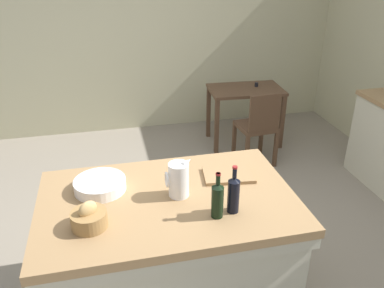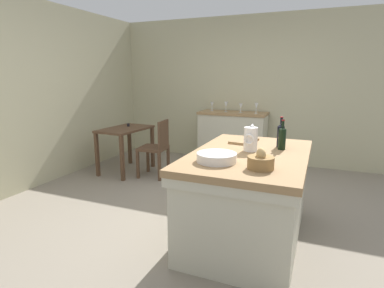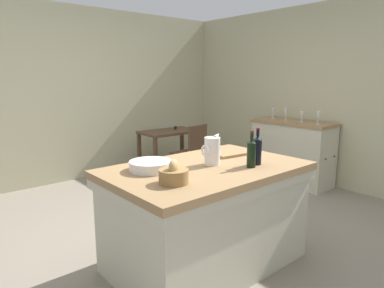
% 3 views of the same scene
% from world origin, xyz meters
% --- Properties ---
extents(ground_plane, '(6.76, 6.76, 0.00)m').
position_xyz_m(ground_plane, '(0.00, 0.00, 0.00)').
color(ground_plane, gray).
extents(wall_back, '(5.32, 0.12, 2.60)m').
position_xyz_m(wall_back, '(0.00, 2.60, 1.30)').
color(wall_back, '#B7B28E').
rests_on(wall_back, ground).
extents(island_table, '(1.62, 1.04, 0.86)m').
position_xyz_m(island_table, '(-0.29, -0.58, 0.46)').
color(island_table, '#99754C').
rests_on(island_table, ground).
extents(writing_desk, '(0.93, 0.61, 0.78)m').
position_xyz_m(writing_desk, '(1.10, 1.76, 0.61)').
color(writing_desk, '#513826').
rests_on(writing_desk, ground).
extents(wooden_chair, '(0.43, 0.43, 0.90)m').
position_xyz_m(wooden_chair, '(1.04, 1.16, 0.49)').
color(wooden_chair, '#513826').
rests_on(wooden_chair, ground).
extents(pitcher, '(0.17, 0.13, 0.27)m').
position_xyz_m(pitcher, '(-0.21, -0.57, 0.98)').
color(pitcher, white).
rests_on(pitcher, island_table).
extents(wash_bowl, '(0.34, 0.34, 0.07)m').
position_xyz_m(wash_bowl, '(-0.70, -0.39, 0.90)').
color(wash_bowl, white).
rests_on(wash_bowl, island_table).
extents(bread_basket, '(0.21, 0.21, 0.17)m').
position_xyz_m(bread_basket, '(-0.77, -0.77, 0.92)').
color(bread_basket, olive).
rests_on(bread_basket, island_table).
extents(cutting_board, '(0.37, 0.27, 0.02)m').
position_xyz_m(cutting_board, '(0.17, -0.41, 0.87)').
color(cutting_board, '#99754C').
rests_on(cutting_board, island_table).
extents(wine_bottle_dark, '(0.07, 0.07, 0.31)m').
position_xyz_m(wine_bottle_dark, '(0.07, -0.81, 0.99)').
color(wine_bottle_dark, black).
rests_on(wine_bottle_dark, island_table).
extents(wine_bottle_amber, '(0.07, 0.07, 0.29)m').
position_xyz_m(wine_bottle_amber, '(-0.04, -0.83, 0.98)').
color(wine_bottle_amber, black).
rests_on(wine_bottle_amber, island_table).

